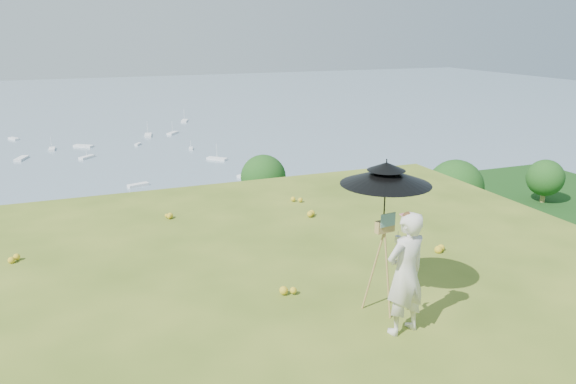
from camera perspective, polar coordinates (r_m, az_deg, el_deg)
name	(u,v)px	position (r m, az deg, el deg)	size (l,w,h in m)	color
ground	(268,322)	(7.69, -2.03, -13.06)	(14.00, 14.00, 0.00)	#4C641C
shoreline_tier	(105,302)	(90.57, -18.05, -10.54)	(170.00, 28.00, 8.00)	#726A5B
bay_water	(76,122)	(249.22, -20.75, 6.62)	(700.00, 700.00, 0.00)	slate
slope_trees	(118,282)	(45.45, -16.84, -8.77)	(110.00, 50.00, 6.00)	#1C4916
harbor_town	(101,262)	(87.90, -18.42, -6.74)	(110.00, 22.00, 5.00)	silver
moored_boats	(35,167)	(171.78, -24.28, 2.34)	(140.00, 140.00, 0.70)	white
wildflowers	(262,310)	(7.87, -2.65, -11.84)	(10.00, 10.50, 0.12)	gold
painter	(405,273)	(7.26, 11.84, -8.10)	(0.60, 0.39, 1.63)	beige
field_easel	(383,262)	(7.79, 9.62, -7.03)	(0.54, 0.54, 1.43)	olive
sun_umbrella	(385,195)	(7.49, 9.82, -0.29)	(1.20, 1.20, 0.97)	black
painter_cap	(409,215)	(6.98, 12.21, -2.32)	(0.18, 0.21, 0.10)	#DB7888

